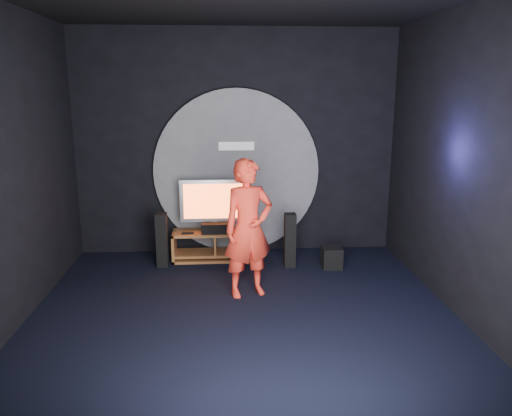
{
  "coord_description": "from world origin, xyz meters",
  "views": [
    {
      "loc": [
        -0.2,
        -5.35,
        2.6
      ],
      "look_at": [
        0.22,
        1.05,
        1.05
      ],
      "focal_mm": 35.0,
      "sensor_mm": 36.0,
      "label": 1
    }
  ],
  "objects_px": {
    "media_console": "(216,247)",
    "tv": "(215,203)",
    "tower_speaker_right": "(290,240)",
    "subwoofer": "(332,257)",
    "player": "(248,228)",
    "tower_speaker_left": "(162,240)"
  },
  "relations": [
    {
      "from": "tower_speaker_left",
      "to": "player",
      "type": "bearing_deg",
      "value": -42.4
    },
    {
      "from": "media_console",
      "to": "subwoofer",
      "type": "xyz_separation_m",
      "value": [
        1.72,
        -0.49,
        -0.04
      ]
    },
    {
      "from": "media_console",
      "to": "tower_speaker_left",
      "type": "height_order",
      "value": "tower_speaker_left"
    },
    {
      "from": "subwoofer",
      "to": "player",
      "type": "bearing_deg",
      "value": -145.02
    },
    {
      "from": "tower_speaker_left",
      "to": "subwoofer",
      "type": "distance_m",
      "value": 2.53
    },
    {
      "from": "tv",
      "to": "tower_speaker_right",
      "type": "distance_m",
      "value": 1.3
    },
    {
      "from": "media_console",
      "to": "subwoofer",
      "type": "relative_size",
      "value": 4.15
    },
    {
      "from": "tv",
      "to": "subwoofer",
      "type": "xyz_separation_m",
      "value": [
        1.72,
        -0.56,
        -0.73
      ]
    },
    {
      "from": "tower_speaker_left",
      "to": "subwoofer",
      "type": "height_order",
      "value": "tower_speaker_left"
    },
    {
      "from": "tower_speaker_left",
      "to": "tower_speaker_right",
      "type": "distance_m",
      "value": 1.89
    },
    {
      "from": "media_console",
      "to": "player",
      "type": "height_order",
      "value": "player"
    },
    {
      "from": "tv",
      "to": "subwoofer",
      "type": "distance_m",
      "value": 1.95
    },
    {
      "from": "media_console",
      "to": "tower_speaker_left",
      "type": "relative_size",
      "value": 1.61
    },
    {
      "from": "tower_speaker_right",
      "to": "media_console",
      "type": "bearing_deg",
      "value": 159.84
    },
    {
      "from": "media_console",
      "to": "tv",
      "type": "distance_m",
      "value": 0.69
    },
    {
      "from": "tower_speaker_left",
      "to": "player",
      "type": "relative_size",
      "value": 0.46
    },
    {
      "from": "tower_speaker_left",
      "to": "player",
      "type": "xyz_separation_m",
      "value": [
        1.23,
        -1.12,
        0.47
      ]
    },
    {
      "from": "player",
      "to": "subwoofer",
      "type": "bearing_deg",
      "value": 16.12
    },
    {
      "from": "tower_speaker_right",
      "to": "tower_speaker_left",
      "type": "bearing_deg",
      "value": 175.82
    },
    {
      "from": "tower_speaker_right",
      "to": "player",
      "type": "xyz_separation_m",
      "value": [
        -0.66,
        -0.98,
        0.47
      ]
    },
    {
      "from": "tv",
      "to": "tower_speaker_left",
      "type": "bearing_deg",
      "value": -156.85
    },
    {
      "from": "media_console",
      "to": "player",
      "type": "relative_size",
      "value": 0.74
    }
  ]
}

